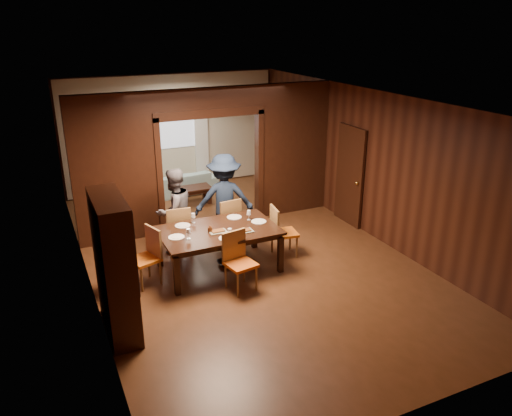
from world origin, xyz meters
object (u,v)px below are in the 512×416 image
person_grey (175,211)px  chair_far_l (178,230)px  dining_table (219,249)px  coffee_table (194,195)px  chair_right (285,231)px  sofa (180,183)px  chair_left (144,258)px  person_purple (120,246)px  chair_near (241,263)px  person_navy (224,199)px  chair_far_r (226,221)px  hutch (115,266)px

person_grey → chair_far_l: 0.35m
dining_table → chair_far_l: (-0.48, 0.91, 0.10)m
coffee_table → chair_right: 3.46m
sofa → chair_far_l: bearing=67.4°
coffee_table → chair_left: (-1.96, -3.38, 0.28)m
person_grey → chair_left: person_grey is taller
person_purple → chair_near: person_purple is taller
coffee_table → person_navy: bearing=-93.0°
person_purple → dining_table: size_ratio=0.78×
sofa → chair_far_r: bearing=83.8°
sofa → dining_table: size_ratio=0.93×
chair_far_l → chair_far_r: 0.98m
hutch → sofa: bearing=65.1°
chair_near → chair_left: bearing=138.4°
chair_far_r → dining_table: bearing=55.2°
person_navy → chair_left: (-1.84, -1.05, -0.40)m
person_grey → sofa: 3.40m
chair_near → hutch: bearing=178.2°
chair_far_l → dining_table: bearing=123.1°
person_purple → hutch: (-0.25, -1.09, 0.21)m
chair_right → person_purple: bearing=99.2°
sofa → chair_far_r: 3.32m
person_purple → chair_far_l: person_purple is taller
coffee_table → chair_far_l: chair_far_l is taller
chair_right → chair_far_l: same height
person_purple → person_navy: (2.21, 1.10, 0.10)m
sofa → hutch: size_ratio=0.94×
person_navy → chair_right: bearing=142.7°
person_grey → person_navy: person_navy is taller
chair_right → dining_table: bearing=98.5°
coffee_table → chair_right: (0.64, -3.39, 0.28)m
person_navy → chair_left: size_ratio=1.83×
person_navy → coffee_table: size_ratio=2.22×
chair_far_r → coffee_table: bearing=-99.6°
chair_far_r → chair_near: size_ratio=1.00×
chair_right → chair_far_r: 1.21m
person_navy → sofa: 3.22m
chair_far_l → hutch: 2.56m
coffee_table → person_purple: bearing=-124.2°
person_grey → chair_left: (-0.83, -1.02, -0.33)m
person_purple → chair_left: bearing=83.7°
coffee_table → chair_far_r: chair_far_r is taller
sofa → hutch: hutch is taller
chair_right → chair_left: bearing=98.2°
person_navy → hutch: bearing=58.6°
dining_table → chair_left: 1.31m
person_navy → sofa: person_navy is taller
chair_near → person_navy: bearing=65.4°
person_navy → person_purple: bearing=43.4°
person_navy → dining_table: 1.29m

